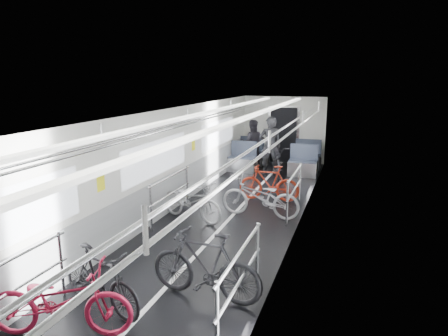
{
  "coord_description": "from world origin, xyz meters",
  "views": [
    {
      "loc": [
        2.57,
        -7.49,
        3.1
      ],
      "look_at": [
        0.0,
        0.14,
        1.25
      ],
      "focal_mm": 32.0,
      "sensor_mm": 36.0,
      "label": 1
    }
  ],
  "objects_px": {
    "bike_right_near": "(206,265)",
    "bike_left_near": "(61,301)",
    "bike_left_far": "(192,201)",
    "bike_right_far": "(269,183)",
    "bike_aisle": "(276,160)",
    "person_standing": "(270,146)",
    "person_seated": "(252,143)",
    "bike_left_mid": "(100,280)",
    "bike_right_mid": "(260,197)"
  },
  "relations": [
    {
      "from": "bike_left_far",
      "to": "bike_right_mid",
      "type": "bearing_deg",
      "value": -46.14
    },
    {
      "from": "person_standing",
      "to": "bike_aisle",
      "type": "bearing_deg",
      "value": 163.85
    },
    {
      "from": "bike_left_mid",
      "to": "person_standing",
      "type": "relative_size",
      "value": 0.8
    },
    {
      "from": "bike_right_far",
      "to": "bike_aisle",
      "type": "height_order",
      "value": "bike_aisle"
    },
    {
      "from": "bike_left_near",
      "to": "person_standing",
      "type": "distance_m",
      "value": 8.86
    },
    {
      "from": "bike_left_far",
      "to": "bike_aisle",
      "type": "xyz_separation_m",
      "value": [
        0.96,
        4.58,
        0.06
      ]
    },
    {
      "from": "bike_right_far",
      "to": "bike_aisle",
      "type": "xyz_separation_m",
      "value": [
        -0.35,
        2.65,
        0.03
      ]
    },
    {
      "from": "bike_right_near",
      "to": "bike_aisle",
      "type": "height_order",
      "value": "bike_right_near"
    },
    {
      "from": "bike_aisle",
      "to": "person_standing",
      "type": "height_order",
      "value": "person_standing"
    },
    {
      "from": "bike_right_mid",
      "to": "person_standing",
      "type": "bearing_deg",
      "value": -169.35
    },
    {
      "from": "bike_right_far",
      "to": "person_seated",
      "type": "bearing_deg",
      "value": -161.78
    },
    {
      "from": "bike_right_near",
      "to": "person_standing",
      "type": "distance_m",
      "value": 7.53
    },
    {
      "from": "person_seated",
      "to": "bike_aisle",
      "type": "bearing_deg",
      "value": 115.36
    },
    {
      "from": "person_standing",
      "to": "person_seated",
      "type": "bearing_deg",
      "value": -68.26
    },
    {
      "from": "bike_left_near",
      "to": "person_standing",
      "type": "bearing_deg",
      "value": -21.95
    },
    {
      "from": "bike_left_mid",
      "to": "bike_aisle",
      "type": "height_order",
      "value": "bike_aisle"
    },
    {
      "from": "bike_right_far",
      "to": "person_seated",
      "type": "relative_size",
      "value": 0.94
    },
    {
      "from": "bike_right_mid",
      "to": "person_seated",
      "type": "bearing_deg",
      "value": -161.79
    },
    {
      "from": "person_seated",
      "to": "person_standing",
      "type": "bearing_deg",
      "value": 109.37
    },
    {
      "from": "bike_right_far",
      "to": "bike_right_mid",
      "type": "bearing_deg",
      "value": 0.92
    },
    {
      "from": "bike_left_mid",
      "to": "person_seated",
      "type": "height_order",
      "value": "person_seated"
    },
    {
      "from": "bike_left_near",
      "to": "person_seated",
      "type": "height_order",
      "value": "person_seated"
    },
    {
      "from": "person_standing",
      "to": "bike_left_far",
      "type": "bearing_deg",
      "value": 64.56
    },
    {
      "from": "bike_left_far",
      "to": "bike_right_mid",
      "type": "height_order",
      "value": "bike_right_mid"
    },
    {
      "from": "bike_right_far",
      "to": "person_standing",
      "type": "distance_m",
      "value": 2.75
    },
    {
      "from": "bike_right_far",
      "to": "person_seated",
      "type": "distance_m",
      "value": 4.08
    },
    {
      "from": "bike_right_near",
      "to": "person_standing",
      "type": "xyz_separation_m",
      "value": [
        -0.7,
        7.48,
        0.43
      ]
    },
    {
      "from": "bike_left_near",
      "to": "bike_left_mid",
      "type": "height_order",
      "value": "bike_left_near"
    },
    {
      "from": "bike_aisle",
      "to": "bike_left_far",
      "type": "bearing_deg",
      "value": -119.19
    },
    {
      "from": "person_seated",
      "to": "bike_right_far",
      "type": "bearing_deg",
      "value": 92.34
    },
    {
      "from": "bike_aisle",
      "to": "person_standing",
      "type": "xyz_separation_m",
      "value": [
        -0.21,
        0.0,
        0.45
      ]
    },
    {
      "from": "bike_right_far",
      "to": "person_standing",
      "type": "bearing_deg",
      "value": -170.8
    },
    {
      "from": "bike_left_near",
      "to": "bike_left_mid",
      "type": "bearing_deg",
      "value": -30.42
    },
    {
      "from": "bike_right_mid",
      "to": "bike_right_far",
      "type": "xyz_separation_m",
      "value": [
        -0.08,
        1.28,
        -0.01
      ]
    },
    {
      "from": "bike_left_far",
      "to": "bike_right_mid",
      "type": "xyz_separation_m",
      "value": [
        1.39,
        0.65,
        0.03
      ]
    },
    {
      "from": "bike_right_near",
      "to": "bike_left_near",
      "type": "bearing_deg",
      "value": -41.44
    },
    {
      "from": "person_standing",
      "to": "person_seated",
      "type": "distance_m",
      "value": 1.46
    },
    {
      "from": "bike_right_far",
      "to": "person_seated",
      "type": "height_order",
      "value": "person_seated"
    },
    {
      "from": "bike_left_mid",
      "to": "person_standing",
      "type": "bearing_deg",
      "value": 12.86
    },
    {
      "from": "person_standing",
      "to": "bike_left_near",
      "type": "bearing_deg",
      "value": 69.58
    },
    {
      "from": "bike_right_mid",
      "to": "bike_aisle",
      "type": "distance_m",
      "value": 3.95
    },
    {
      "from": "bike_left_near",
      "to": "person_seated",
      "type": "distance_m",
      "value": 9.97
    },
    {
      "from": "bike_left_far",
      "to": "bike_right_far",
      "type": "bearing_deg",
      "value": -15.45
    },
    {
      "from": "bike_left_near",
      "to": "bike_left_far",
      "type": "xyz_separation_m",
      "value": [
        -0.09,
        4.23,
        -0.02
      ]
    },
    {
      "from": "bike_left_mid",
      "to": "person_standing",
      "type": "xyz_separation_m",
      "value": [
        0.52,
        8.22,
        0.49
      ]
    },
    {
      "from": "bike_left_far",
      "to": "person_seated",
      "type": "xyz_separation_m",
      "value": [
        -0.14,
        5.73,
        0.38
      ]
    },
    {
      "from": "bike_left_mid",
      "to": "bike_right_near",
      "type": "xyz_separation_m",
      "value": [
        1.22,
        0.73,
        0.06
      ]
    },
    {
      "from": "bike_aisle",
      "to": "person_seated",
      "type": "distance_m",
      "value": 1.62
    },
    {
      "from": "bike_left_far",
      "to": "bike_right_near",
      "type": "bearing_deg",
      "value": -134.77
    },
    {
      "from": "person_seated",
      "to": "bike_left_near",
      "type": "bearing_deg",
      "value": 72.83
    }
  ]
}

